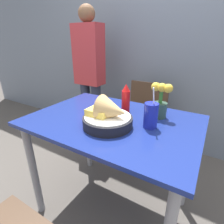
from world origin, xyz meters
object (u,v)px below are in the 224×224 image
object	(u,v)px
ketchup_bottle	(126,99)
drink_cup	(151,116)
chair_far_window	(144,115)
person_standing	(89,72)
flower_vase	(160,101)
food_basket	(109,116)

from	to	relation	value
ketchup_bottle	drink_cup	world-z (taller)	drink_cup
chair_far_window	drink_cup	distance (m)	0.87
ketchup_bottle	person_standing	world-z (taller)	person_standing
ketchup_bottle	flower_vase	bearing A→B (deg)	8.53
flower_vase	person_standing	bearing A→B (deg)	150.69
chair_far_window	food_basket	xyz separation A→B (m)	(0.10, -0.86, 0.34)
food_basket	flower_vase	world-z (taller)	flower_vase
ketchup_bottle	drink_cup	xyz separation A→B (m)	(0.22, -0.13, -0.03)
person_standing	flower_vase	bearing A→B (deg)	-29.31
food_basket	ketchup_bottle	distance (m)	0.25
food_basket	person_standing	distance (m)	1.13
food_basket	person_standing	xyz separation A→B (m)	(-0.77, 0.82, 0.06)
ketchup_bottle	person_standing	size ratio (longest dim) A/B	0.13
chair_far_window	flower_vase	world-z (taller)	flower_vase
food_basket	flower_vase	bearing A→B (deg)	53.52
food_basket	person_standing	size ratio (longest dim) A/B	0.18
flower_vase	person_standing	size ratio (longest dim) A/B	0.14
drink_cup	person_standing	world-z (taller)	person_standing
food_basket	drink_cup	distance (m)	0.23
chair_far_window	drink_cup	xyz separation A→B (m)	(0.30, -0.74, 0.34)
ketchup_bottle	person_standing	distance (m)	0.95
drink_cup	chair_far_window	bearing A→B (deg)	111.94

